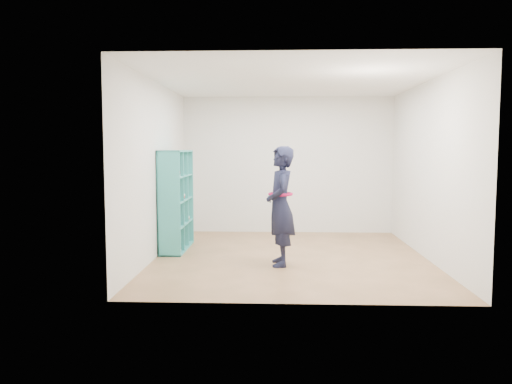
{
  "coord_description": "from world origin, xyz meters",
  "views": [
    {
      "loc": [
        -0.21,
        -7.35,
        1.62
      ],
      "look_at": [
        -0.53,
        0.3,
        0.95
      ],
      "focal_mm": 35.0,
      "sensor_mm": 36.0,
      "label": 1
    }
  ],
  "objects": [
    {
      "name": "floor",
      "position": [
        0.0,
        0.0,
        0.0
      ],
      "size": [
        4.5,
        4.5,
        0.0
      ],
      "primitive_type": "plane",
      "color": "brown",
      "rests_on": "ground"
    },
    {
      "name": "wall_front",
      "position": [
        0.0,
        -2.25,
        1.3
      ],
      "size": [
        4.0,
        0.02,
        2.6
      ],
      "primitive_type": "cube",
      "color": "silver",
      "rests_on": "floor"
    },
    {
      "name": "bookshelf",
      "position": [
        -1.84,
        0.52,
        0.78
      ],
      "size": [
        0.35,
        1.19,
        1.59
      ],
      "color": "teal",
      "rests_on": "floor"
    },
    {
      "name": "wall_back",
      "position": [
        0.0,
        2.25,
        1.3
      ],
      "size": [
        4.0,
        0.02,
        2.6
      ],
      "primitive_type": "cube",
      "color": "silver",
      "rests_on": "floor"
    },
    {
      "name": "smartphone",
      "position": [
        -0.3,
        -0.44,
        0.94
      ],
      "size": [
        0.05,
        0.1,
        0.14
      ],
      "rotation": [
        0.27,
        0.0,
        0.38
      ],
      "color": "silver",
      "rests_on": "person"
    },
    {
      "name": "wall_right",
      "position": [
        2.0,
        0.0,
        1.3
      ],
      "size": [
        0.02,
        4.5,
        2.6
      ],
      "primitive_type": "cube",
      "color": "silver",
      "rests_on": "floor"
    },
    {
      "name": "person",
      "position": [
        -0.16,
        -0.51,
        0.83
      ],
      "size": [
        0.45,
        0.64,
        1.65
      ],
      "rotation": [
        0.0,
        0.0,
        -1.48
      ],
      "color": "black",
      "rests_on": "floor"
    },
    {
      "name": "wall_left",
      "position": [
        -2.0,
        0.0,
        1.3
      ],
      "size": [
        0.02,
        4.5,
        2.6
      ],
      "primitive_type": "cube",
      "color": "silver",
      "rests_on": "floor"
    },
    {
      "name": "ceiling",
      "position": [
        0.0,
        0.0,
        2.6
      ],
      "size": [
        4.5,
        4.5,
        0.0
      ],
      "primitive_type": "plane",
      "color": "white",
      "rests_on": "wall_back"
    }
  ]
}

